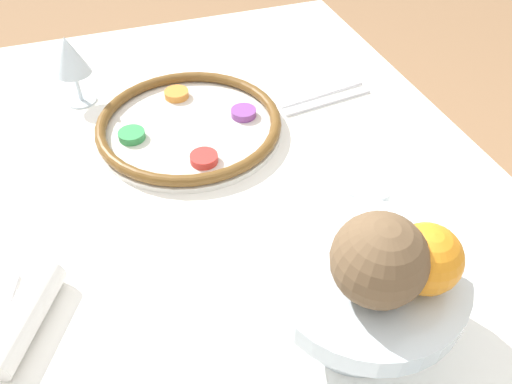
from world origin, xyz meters
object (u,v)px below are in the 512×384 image
object	(u,v)px
wine_glass	(70,57)
seder_plate	(189,124)
napkin_roll	(24,317)
coconut	(379,260)
orange_fruit	(426,259)
cup_mid	(365,198)
fruit_stand	(364,282)

from	to	relation	value
wine_glass	seder_plate	bearing A→B (deg)	47.07
napkin_roll	coconut	bearing A→B (deg)	66.78
orange_fruit	cup_mid	xyz separation A→B (m)	(-0.21, 0.07, -0.13)
orange_fruit	coconut	world-z (taller)	coconut
seder_plate	cup_mid	distance (m)	0.36
wine_glass	cup_mid	world-z (taller)	wine_glass
napkin_roll	cup_mid	xyz separation A→B (m)	(-0.04, 0.50, 0.01)
coconut	wine_glass	bearing A→B (deg)	-158.07
fruit_stand	coconut	size ratio (longest dim) A/B	2.27
orange_fruit	napkin_roll	xyz separation A→B (m)	(-0.17, -0.43, -0.14)
wine_glass	coconut	xyz separation A→B (m)	(0.67, 0.27, 0.07)
orange_fruit	wine_glass	bearing A→B (deg)	-154.55
fruit_stand	coconut	bearing A→B (deg)	-21.48
seder_plate	fruit_stand	size ratio (longest dim) A/B	1.52
seder_plate	coconut	bearing A→B (deg)	9.89
seder_plate	coconut	xyz separation A→B (m)	(0.50, 0.09, 0.16)
orange_fruit	cup_mid	distance (m)	0.26
wine_glass	orange_fruit	distance (m)	0.75
seder_plate	fruit_stand	xyz separation A→B (m)	(0.47, 0.10, 0.08)
fruit_stand	napkin_roll	world-z (taller)	fruit_stand
seder_plate	orange_fruit	world-z (taller)	orange_fruit
seder_plate	wine_glass	xyz separation A→B (m)	(-0.17, -0.18, 0.08)
orange_fruit	cup_mid	bearing A→B (deg)	162.72
coconut	cup_mid	xyz separation A→B (m)	(-0.20, 0.12, -0.14)
seder_plate	fruit_stand	distance (m)	0.49
wine_glass	napkin_roll	distance (m)	0.52
wine_glass	orange_fruit	bearing A→B (deg)	25.45
napkin_roll	cup_mid	distance (m)	0.50
seder_plate	coconut	distance (m)	0.53
fruit_stand	napkin_roll	size ratio (longest dim) A/B	1.50
coconut	orange_fruit	bearing A→B (deg)	82.23
seder_plate	orange_fruit	size ratio (longest dim) A/B	4.49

